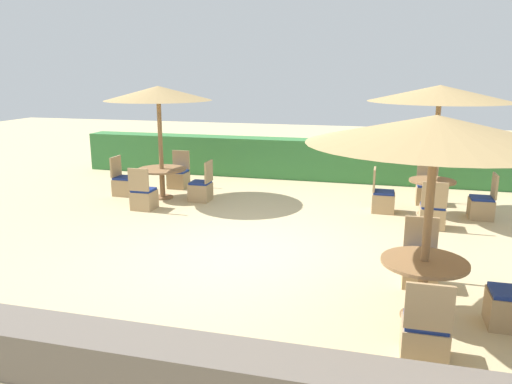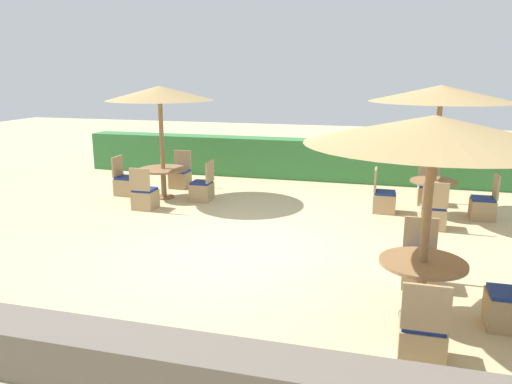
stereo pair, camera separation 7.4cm
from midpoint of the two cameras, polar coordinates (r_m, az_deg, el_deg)
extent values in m
plane|color=#C6B284|center=(8.22, -0.85, -7.07)|extent=(40.00, 40.00, 0.00)
cube|color=#387A3D|center=(13.83, 6.14, 3.75)|extent=(13.00, 0.70, 1.08)
cube|color=#6B6056|center=(5.05, -13.02, -18.46)|extent=(10.00, 0.56, 0.51)
cylinder|color=olive|center=(6.10, 19.20, -3.58)|extent=(0.10, 0.10, 2.36)
cone|color=tan|center=(5.89, 20.04, 6.71)|extent=(2.89, 2.89, 0.32)
cylinder|color=olive|center=(6.53, 18.38, -13.40)|extent=(0.48, 0.48, 0.03)
cylinder|color=olive|center=(6.39, 18.61, -10.74)|extent=(0.12, 0.12, 0.70)
cylinder|color=olive|center=(6.25, 18.87, -7.66)|extent=(1.01, 1.01, 0.04)
cube|color=tan|center=(6.63, 27.03, -12.04)|extent=(0.46, 0.46, 0.40)
cube|color=navy|center=(6.55, 27.24, -10.25)|extent=(0.42, 0.42, 0.05)
cube|color=tan|center=(5.61, 18.73, -15.99)|extent=(0.46, 0.46, 0.40)
cube|color=navy|center=(5.51, 18.91, -13.95)|extent=(0.42, 0.42, 0.05)
cube|color=tan|center=(5.20, 19.27, -12.41)|extent=(0.46, 0.04, 0.48)
cube|color=tan|center=(7.36, 18.37, -8.67)|extent=(0.46, 0.46, 0.40)
cube|color=navy|center=(7.28, 18.50, -7.03)|extent=(0.42, 0.42, 0.05)
cube|color=tan|center=(7.39, 18.58, -4.54)|extent=(0.46, 0.04, 0.48)
cylinder|color=olive|center=(10.70, 20.07, 4.09)|extent=(0.10, 0.10, 2.56)
cone|color=tan|center=(10.58, 20.60, 10.51)|extent=(2.80, 2.80, 0.32)
cylinder|color=olive|center=(10.96, 19.53, -2.44)|extent=(0.48, 0.48, 0.03)
cylinder|color=olive|center=(10.88, 19.67, -0.74)|extent=(0.12, 0.12, 0.70)
cylinder|color=olive|center=(10.80, 19.82, 1.16)|extent=(0.93, 0.93, 0.04)
cube|color=tan|center=(11.02, 24.62, -1.83)|extent=(0.46, 0.46, 0.40)
cube|color=navy|center=(10.97, 24.73, -0.69)|extent=(0.42, 0.42, 0.05)
cube|color=tan|center=(10.95, 25.95, 0.58)|extent=(0.04, 0.46, 0.48)
cube|color=tan|center=(11.80, 19.24, -0.38)|extent=(0.46, 0.46, 0.40)
cube|color=navy|center=(11.75, 19.32, 0.69)|extent=(0.42, 0.42, 0.05)
cube|color=tan|center=(11.90, 19.36, 2.15)|extent=(0.46, 0.04, 0.48)
cube|color=tan|center=(10.04, 19.73, -2.80)|extent=(0.46, 0.46, 0.40)
cube|color=navy|center=(9.98, 19.83, -1.57)|extent=(0.42, 0.42, 0.05)
cube|color=tan|center=(9.72, 20.05, -0.37)|extent=(0.46, 0.04, 0.48)
cube|color=tan|center=(10.87, 14.64, -1.21)|extent=(0.46, 0.46, 0.40)
cube|color=navy|center=(10.82, 14.71, -0.06)|extent=(0.42, 0.42, 0.05)
cube|color=tan|center=(10.76, 13.68, 1.38)|extent=(0.04, 0.46, 0.48)
cylinder|color=olive|center=(11.72, -10.52, 5.32)|extent=(0.10, 0.10, 2.50)
cone|color=tan|center=(11.61, -10.78, 11.05)|extent=(2.42, 2.42, 0.32)
cylinder|color=olive|center=(11.95, -10.26, -0.56)|extent=(0.48, 0.48, 0.03)
cylinder|color=olive|center=(11.88, -10.33, 0.92)|extent=(0.12, 0.12, 0.66)
cylinder|color=olive|center=(11.81, -10.40, 2.58)|extent=(1.13, 1.13, 0.04)
cube|color=tan|center=(11.52, -6.04, 0.00)|extent=(0.46, 0.46, 0.40)
cube|color=navy|center=(11.47, -6.07, 1.09)|extent=(0.42, 0.42, 0.05)
cube|color=tan|center=(11.34, -5.11, 2.34)|extent=(0.04, 0.46, 0.48)
cube|color=tan|center=(12.38, -14.42, 0.60)|extent=(0.46, 0.46, 0.40)
cube|color=navy|center=(12.33, -14.48, 1.62)|extent=(0.42, 0.42, 0.05)
cube|color=tan|center=(12.39, -15.40, 2.86)|extent=(0.04, 0.46, 0.48)
cube|color=tan|center=(12.87, -8.51, 1.38)|extent=(0.46, 0.46, 0.40)
cube|color=navy|center=(12.83, -8.55, 2.36)|extent=(0.42, 0.42, 0.05)
cube|color=tan|center=(12.97, -8.22, 3.69)|extent=(0.46, 0.04, 0.48)
cube|color=tan|center=(11.03, -12.34, -0.87)|extent=(0.46, 0.46, 0.40)
cube|color=navy|center=(10.98, -12.40, 0.27)|extent=(0.42, 0.42, 0.05)
cube|color=tan|center=(10.74, -12.99, 1.40)|extent=(0.46, 0.04, 0.48)
camera|label=1|loc=(0.04, -89.75, 0.06)|focal=35.00mm
camera|label=2|loc=(0.04, 90.25, -0.06)|focal=35.00mm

